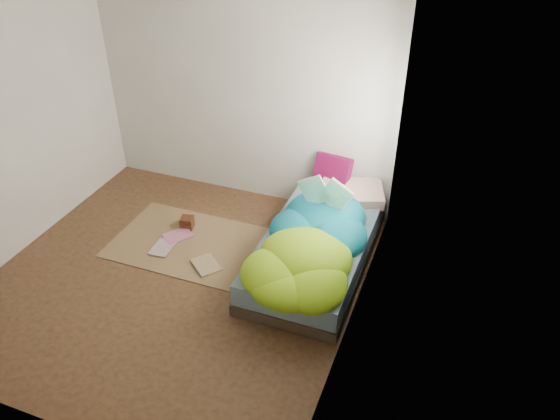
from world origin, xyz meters
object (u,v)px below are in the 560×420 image
(open_book, at_px, (325,185))
(wooden_box, at_px, (187,223))
(floor_book_b, at_px, (173,231))
(bed, at_px, (316,250))
(pillow_magenta, at_px, (332,173))
(floor_book_a, at_px, (154,246))

(open_book, height_order, wooden_box, open_book)
(wooden_box, bearing_deg, floor_book_b, -128.80)
(bed, relative_size, pillow_magenta, 4.99)
(bed, height_order, floor_book_b, bed)
(bed, bearing_deg, pillow_magenta, 97.30)
(bed, xyz_separation_m, pillow_magenta, (-0.12, 0.92, 0.37))
(floor_book_b, bearing_deg, wooden_box, 84.90)
(floor_book_a, distance_m, floor_book_b, 0.32)
(open_book, xyz_separation_m, floor_book_a, (-1.69, -0.57, -0.80))
(wooden_box, relative_size, floor_book_b, 0.45)
(bed, xyz_separation_m, floor_book_b, (-1.63, -0.06, -0.14))
(bed, height_order, floor_book_a, bed)
(open_book, height_order, floor_book_a, open_book)
(wooden_box, xyz_separation_m, floor_book_a, (-0.16, -0.44, -0.06))
(open_book, distance_m, floor_book_b, 1.83)
(pillow_magenta, bearing_deg, wooden_box, -137.74)
(pillow_magenta, xyz_separation_m, wooden_box, (-1.40, -0.85, -0.46))
(floor_book_a, bearing_deg, floor_book_b, 75.78)
(bed, xyz_separation_m, floor_book_a, (-1.68, -0.37, -0.15))
(open_book, bearing_deg, bed, -89.03)
(bed, height_order, wooden_box, bed)
(bed, height_order, pillow_magenta, pillow_magenta)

